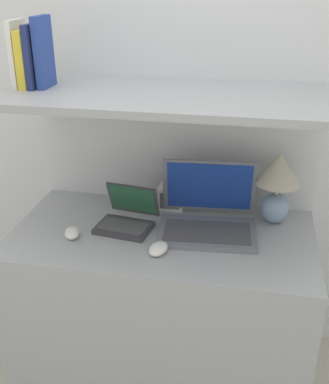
# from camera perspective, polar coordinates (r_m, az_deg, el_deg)

# --- Properties ---
(wall_back) EXTENTS (6.00, 0.05, 2.40)m
(wall_back) POSITION_cam_1_polar(r_m,az_deg,el_deg) (2.11, 1.76, 11.80)
(wall_back) COLOR silver
(wall_back) RESTS_ON ground_plane
(desk) EXTENTS (1.21, 0.63, 0.71)m
(desk) POSITION_cam_1_polar(r_m,az_deg,el_deg) (2.13, -0.25, -13.29)
(desk) COLOR #999EA3
(desk) RESTS_ON ground_plane
(back_riser) EXTENTS (1.21, 0.04, 1.24)m
(back_riser) POSITION_cam_1_polar(r_m,az_deg,el_deg) (2.27, 1.39, -2.90)
(back_riser) COLOR silver
(back_riser) RESTS_ON ground_plane
(shelf) EXTENTS (1.21, 0.57, 0.03)m
(shelf) POSITION_cam_1_polar(r_m,az_deg,el_deg) (1.80, 0.15, 11.29)
(shelf) COLOR #999EA3
(shelf) RESTS_ON back_riser
(table_lamp) EXTENTS (0.18, 0.18, 0.31)m
(table_lamp) POSITION_cam_1_polar(r_m,az_deg,el_deg) (1.99, 13.30, 1.40)
(table_lamp) COLOR #7593B2
(table_lamp) RESTS_ON desk
(laptop_large) EXTENTS (0.41, 0.35, 0.27)m
(laptop_large) POSITION_cam_1_polar(r_m,az_deg,el_deg) (1.95, 5.15, -2.94)
(laptop_large) COLOR slate
(laptop_large) RESTS_ON desk
(laptop_small) EXTENTS (0.24, 0.24, 0.16)m
(laptop_small) POSITION_cam_1_polar(r_m,az_deg,el_deg) (1.98, -4.48, -3.08)
(laptop_small) COLOR #333338
(laptop_small) RESTS_ON desk
(computer_mouse) EXTENTS (0.08, 0.11, 0.04)m
(computer_mouse) POSITION_cam_1_polar(r_m,az_deg,el_deg) (1.80, -0.72, -6.72)
(computer_mouse) COLOR white
(computer_mouse) RESTS_ON desk
(second_mouse) EXTENTS (0.08, 0.10, 0.04)m
(second_mouse) POSITION_cam_1_polar(r_m,az_deg,el_deg) (1.94, -10.90, -4.79)
(second_mouse) COLOR white
(second_mouse) RESTS_ON desk
(router_box) EXTENTS (0.11, 0.09, 0.10)m
(router_box) POSITION_cam_1_polar(r_m,az_deg,el_deg) (2.12, 0.82, -0.63)
(router_box) COLOR white
(router_box) RESTS_ON desk
(book_white) EXTENTS (0.02, 0.13, 0.24)m
(book_white) POSITION_cam_1_polar(r_m,az_deg,el_deg) (1.96, -16.92, 15.42)
(book_white) COLOR silver
(book_white) RESTS_ON shelf
(book_yellow) EXTENTS (0.03, 0.15, 0.21)m
(book_yellow) POSITION_cam_1_polar(r_m,az_deg,el_deg) (1.95, -15.88, 14.98)
(book_yellow) COLOR gold
(book_yellow) RESTS_ON shelf
(book_navy) EXTENTS (0.02, 0.16, 0.23)m
(book_navy) POSITION_cam_1_polar(r_m,az_deg,el_deg) (1.93, -15.03, 15.33)
(book_navy) COLOR navy
(book_navy) RESTS_ON shelf
(book_blue) EXTENTS (0.03, 0.12, 0.26)m
(book_blue) POSITION_cam_1_polar(r_m,az_deg,el_deg) (1.92, -14.13, 15.76)
(book_blue) COLOR #284293
(book_blue) RESTS_ON shelf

